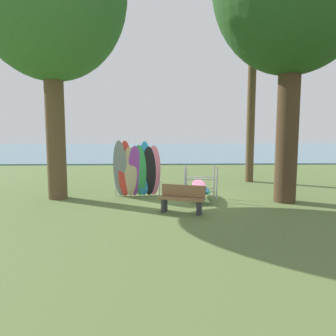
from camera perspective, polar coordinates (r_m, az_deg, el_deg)
ground_plane at (r=11.96m, az=2.13°, el=-5.58°), size 80.00×80.00×0.00m
lake_water at (r=41.62m, az=-0.50°, el=3.26°), size 80.00×36.00×0.10m
tree_mid_behind at (r=17.23m, az=14.88°, el=24.30°), size 3.19×3.19×9.77m
leaning_board_pile at (r=12.28m, az=-5.50°, el=-0.45°), size 1.86×0.84×2.18m
board_storage_rack at (r=11.92m, az=5.66°, el=-3.22°), size 1.15×2.13×1.25m
park_bench at (r=10.03m, az=2.50°, el=-5.34°), size 1.45×0.88×0.85m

